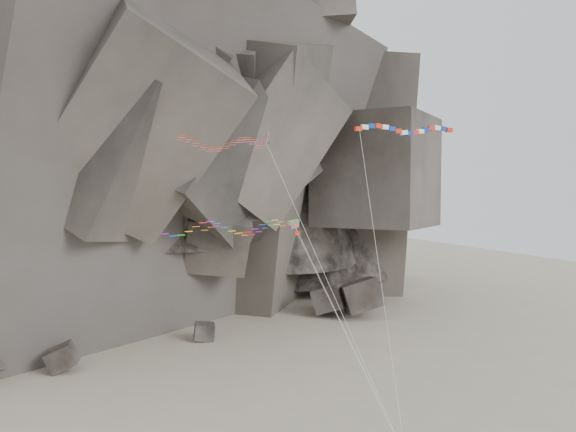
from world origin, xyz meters
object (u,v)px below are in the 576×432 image
banner_kite (405,131)px  parafoil_kite (227,228)px  delta_kite (220,142)px  pennant_kite (316,272)px

banner_kite → parafoil_kite: (-19.10, 4.58, -10.00)m
delta_kite → pennant_kite: bearing=-32.6°
delta_kite → parafoil_kite: 8.62m
parafoil_kite → banner_kite: bearing=-26.7°
delta_kite → parafoil_kite: (0.16, -1.36, -8.51)m
banner_kite → parafoil_kite: bearing=177.9°
pennant_kite → delta_kite: bearing=132.9°
delta_kite → banner_kite: banner_kite is taller
banner_kite → parafoil_kite: size_ratio=1.49×
parafoil_kite → delta_kite: bearing=83.6°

